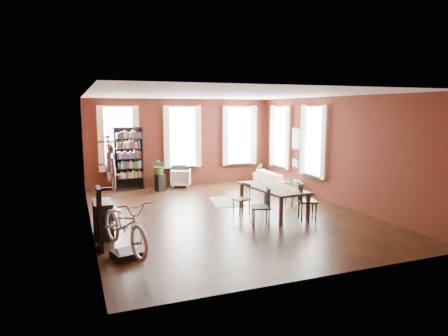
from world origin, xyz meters
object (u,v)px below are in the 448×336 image
dining_chair_d (293,192)px  bicycle_floor (124,200)px  dining_chair_a (261,207)px  bookshelf (129,158)px  cream_sofa (276,177)px  console_table (103,219)px  dining_chair_b (241,199)px  white_armchair (181,177)px  dining_table (273,200)px  dining_chair_c (307,201)px  bike_trainer (126,254)px  plant_stand (160,183)px

dining_chair_d → bicycle_floor: 5.80m
dining_chair_a → bookshelf: (-2.36, 5.75, 0.62)m
cream_sofa → console_table: bearing=119.3°
dining_chair_b → dining_chair_d: dining_chair_b is taller
white_armchair → bicycle_floor: (-2.80, -6.51, 0.77)m
dining_table → dining_chair_a: dining_chair_a is taller
cream_sofa → bicycle_floor: (-5.93, -5.01, 0.72)m
dining_chair_b → cream_sofa: size_ratio=0.40×
dining_chair_c → white_armchair: (-1.93, 5.43, -0.13)m
cream_sofa → bike_trainer: cream_sofa is taller
console_table → bookshelf: bearing=76.2°
dining_table → dining_chair_b: bearing=159.3°
plant_stand → console_table: bearing=-116.3°
console_table → dining_chair_a: bearing=-8.6°
white_armchair → bicycle_floor: bicycle_floor is taller
dining_chair_d → plant_stand: size_ratio=1.38×
dining_chair_a → bookshelf: 6.24m
bookshelf → bicycle_floor: 6.78m
bookshelf → bicycle_floor: bearing=-98.3°
white_armchair → plant_stand: 0.99m
cream_sofa → plant_stand: size_ratio=3.60×
white_armchair → cream_sofa: 3.47m
dining_chair_b → dining_table: bearing=64.4°
console_table → dining_chair_d: bearing=10.7°
cream_sofa → dining_chair_c: bearing=163.0°
cream_sofa → dining_chair_b: bearing=137.9°
bicycle_floor → console_table: bearing=85.6°
dining_chair_d → bookshelf: (-4.19, 4.17, 0.70)m
white_armchair → dining_table: bearing=127.6°
dining_table → cream_sofa: (1.76, 3.09, 0.04)m
dining_chair_d → dining_chair_a: bearing=123.1°
dining_chair_a → bicycle_floor: 3.53m
bike_trainer → console_table: size_ratio=0.62×
dining_chair_c → bookshelf: bookshelf is taller
plant_stand → bicycle_floor: size_ratio=0.29×
dining_chair_d → bookshelf: size_ratio=0.36×
dining_chair_b → plant_stand: 4.14m
dining_table → dining_chair_d: (1.00, 0.62, 0.03)m
dining_chair_b → bike_trainer: size_ratio=1.70×
cream_sofa → plant_stand: 4.12m
dining_chair_b → white_armchair: dining_chair_b is taller
bike_trainer → dining_chair_d: bearing=26.4°
bike_trainer → console_table: 1.60m
dining_chair_b → bicycle_floor: 4.03m
dining_chair_c → console_table: bearing=104.3°
cream_sofa → console_table: cream_sofa is taller
dining_chair_b → dining_chair_c: (1.39, -1.07, 0.07)m
bookshelf → dining_chair_b: bearing=-62.7°
bookshelf → cream_sofa: 5.28m
dining_table → bicycle_floor: size_ratio=1.10×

